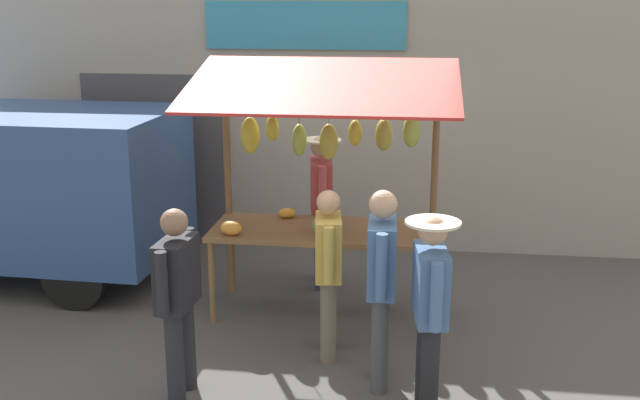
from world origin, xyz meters
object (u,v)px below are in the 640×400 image
Objects in this scene: shopper_in_striped_shirt at (178,292)px; shopper_with_ponytail at (328,264)px; shopper_with_shopping_bag at (430,301)px; vendor_with_sunhat at (321,198)px; market_stall at (324,160)px; shopper_in_grey_tee at (382,275)px.

shopper_with_ponytail is (-1.06, -0.85, -0.03)m from shopper_in_striped_shirt.
shopper_with_shopping_bag is at bearing -87.09° from shopper_in_striped_shirt.
vendor_with_sunhat is 2.79m from shopper_with_shopping_bag.
market_stall is 1.69m from shopper_in_grey_tee.
vendor_with_sunhat reaches higher than shopper_with_ponytail.
shopper_in_grey_tee is (-0.48, 0.45, 0.09)m from shopper_with_ponytail.
shopper_with_shopping_bag is at bearing -142.41° from shopper_with_ponytail.
shopper_with_shopping_bag reaches higher than shopper_with_ponytail.
market_stall is 1.62× the size of shopper_in_striped_shirt.
shopper_with_shopping_bag is (-1.02, 1.84, -0.64)m from market_stall.
shopper_with_ponytail is (-0.28, 1.69, -0.13)m from vendor_with_sunhat.
market_stall is 1.66× the size of shopper_with_ponytail.
vendor_with_sunhat is at bearing 17.29° from shopper_in_grey_tee.
market_stall reaches higher than shopper_with_ponytail.
market_stall is 1.51× the size of vendor_with_sunhat.
shopper_in_grey_tee is at bearing 10.07° from vendor_with_sunhat.
shopper_in_striped_shirt is 1.03× the size of shopper_with_ponytail.
shopper_in_grey_tee reaches higher than shopper_with_ponytail.
shopper_in_grey_tee is (0.38, -0.40, 0.04)m from shopper_with_shopping_bag.
shopper_with_ponytail is (0.86, -0.86, -0.06)m from shopper_with_shopping_bag.
shopper_in_striped_shirt is at bearing -26.65° from vendor_with_sunhat.
vendor_with_sunhat is 1.10× the size of shopper_with_ponytail.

